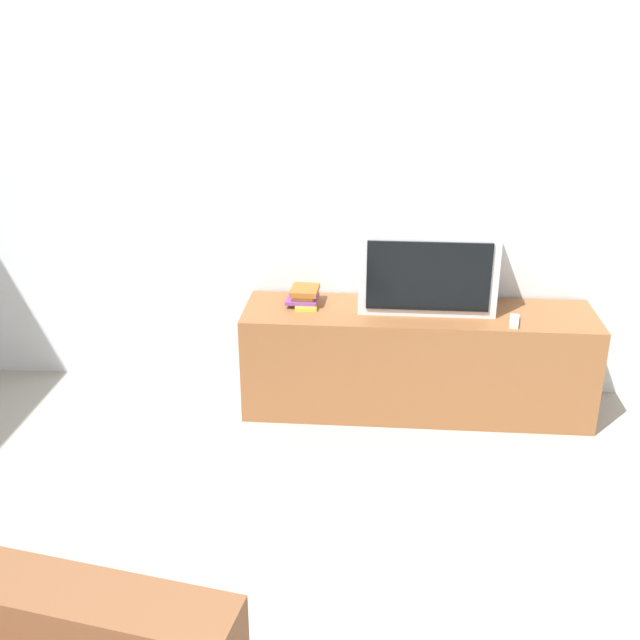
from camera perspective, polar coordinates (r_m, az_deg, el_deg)
The scene contains 5 objects.
wall_back at distance 3.90m, azimuth 6.03°, elevation 12.57°, with size 9.00×0.06×2.60m.
tv_stand at distance 3.94m, azimuth 7.34°, elevation -3.06°, with size 1.78×0.46×0.55m.
television at distance 3.83m, azimuth 8.15°, elevation 4.05°, with size 0.68×0.32×0.43m.
book_stack at distance 3.87m, azimuth -1.19°, elevation 1.82°, with size 0.17×0.22×0.09m.
remote_on_stand at distance 3.76m, azimuth 14.58°, elevation -0.09°, with size 0.07×0.15×0.02m.
Camera 1 is at (-0.09, -0.81, 1.96)m, focal length 42.00 mm.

